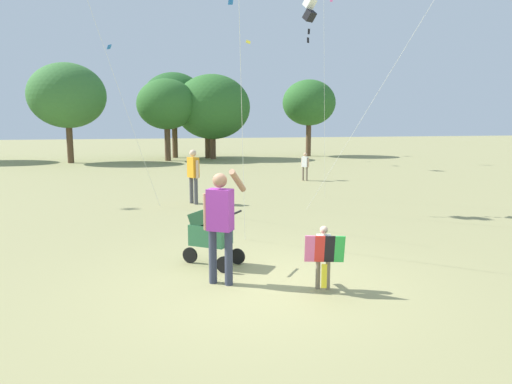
{
  "coord_description": "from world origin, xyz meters",
  "views": [
    {
      "loc": [
        -1.61,
        -6.66,
        2.49
      ],
      "look_at": [
        0.17,
        0.93,
        1.3
      ],
      "focal_mm": 32.88,
      "sensor_mm": 36.0,
      "label": 1
    }
  ],
  "objects": [
    {
      "name": "stroller",
      "position": [
        -0.6,
        1.15,
        0.61
      ],
      "size": [
        1.05,
        0.9,
        1.03
      ],
      "color": "black",
      "rests_on": "ground"
    },
    {
      "name": "person_adult_flyer",
      "position": [
        -0.55,
        0.21,
        1.04
      ],
      "size": [
        0.69,
        0.48,
        1.79
      ],
      "color": "#33384C",
      "rests_on": "ground"
    },
    {
      "name": "child_with_butterfly_kite",
      "position": [
        0.88,
        -0.39,
        0.58
      ],
      "size": [
        0.59,
        0.42,
        0.96
      ],
      "color": "#7F705B",
      "rests_on": "ground"
    },
    {
      "name": "kite_orange_delta",
      "position": [
        2.75,
        5.61,
        5.35
      ],
      "size": [
        1.96,
        3.4,
        5.73
      ],
      "color": "white",
      "rests_on": "ground"
    },
    {
      "name": "treeline_distant",
      "position": [
        -2.05,
        24.22,
        3.66
      ],
      "size": [
        27.19,
        6.62,
        6.02
      ],
      "color": "brown",
      "rests_on": "ground"
    },
    {
      "name": "person_sitting_far",
      "position": [
        -0.25,
        7.35,
        0.96
      ],
      "size": [
        0.35,
        0.48,
        1.63
      ],
      "color": "#4C4C51",
      "rests_on": "ground"
    },
    {
      "name": "ground_plane",
      "position": [
        0.0,
        0.0,
        0.0
      ],
      "size": [
        120.0,
        120.0,
        0.0
      ],
      "primitive_type": "plane",
      "color": "#938E5B"
    },
    {
      "name": "person_red_shirt",
      "position": [
        4.82,
        11.78,
        0.69
      ],
      "size": [
        0.28,
        0.31,
        1.17
      ],
      "color": "#7F705B",
      "rests_on": "ground"
    }
  ]
}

